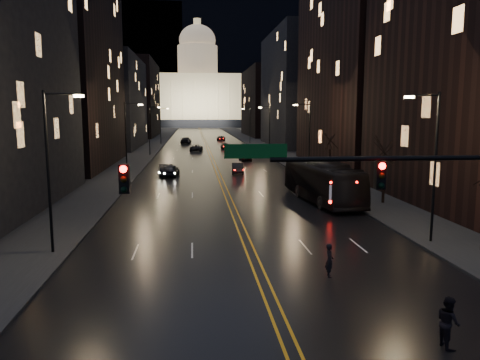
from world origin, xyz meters
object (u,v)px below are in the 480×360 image
object	(u,v)px
bus	(322,181)
pedestrian_b	(448,322)
traffic_signal	(443,188)
oncoming_car_a	(170,170)
receding_car_a	(238,168)
oncoming_car_b	(165,170)
pedestrian_a	(329,260)

from	to	relation	value
bus	pedestrian_b	bearing A→B (deg)	-101.78
traffic_signal	oncoming_car_a	size ratio (longest dim) A/B	3.80
receding_car_a	oncoming_car_b	bearing A→B (deg)	-167.83
bus	pedestrian_b	distance (m)	26.05
oncoming_car_b	pedestrian_b	xyz separation A→B (m)	(11.88, -44.13, 0.12)
traffic_signal	pedestrian_b	distance (m)	4.71
traffic_signal	oncoming_car_b	world-z (taller)	traffic_signal
traffic_signal	pedestrian_a	distance (m)	7.10
traffic_signal	pedestrian_a	size ratio (longest dim) A/B	10.65
oncoming_car_b	receding_car_a	bearing A→B (deg)	-178.61
oncoming_car_b	bus	bearing A→B (deg)	122.00
oncoming_car_b	pedestrian_b	size ratio (longest dim) A/B	2.64
traffic_signal	pedestrian_b	bearing A→B (deg)	-107.87
bus	oncoming_car_b	world-z (taller)	bus
bus	oncoming_car_b	size ratio (longest dim) A/B	2.74
oncoming_car_b	pedestrian_a	bearing A→B (deg)	97.95
oncoming_car_b	receding_car_a	xyz separation A→B (m)	(9.12, 1.34, -0.08)
pedestrian_b	oncoming_car_a	bearing A→B (deg)	13.76
traffic_signal	pedestrian_b	xyz separation A→B (m)	(-0.64, -2.00, -4.22)
pedestrian_a	pedestrian_b	world-z (taller)	pedestrian_b
oncoming_car_a	traffic_signal	bearing A→B (deg)	112.40
receding_car_a	traffic_signal	bearing A→B (deg)	-81.69
oncoming_car_a	pedestrian_b	bearing A→B (deg)	110.90
pedestrian_b	oncoming_car_b	bearing A→B (deg)	14.31
receding_car_a	bus	bearing A→B (deg)	-70.13
bus	oncoming_car_a	world-z (taller)	bus
pedestrian_a	oncoming_car_a	bearing A→B (deg)	18.85
pedestrian_a	pedestrian_b	size ratio (longest dim) A/B	0.92
traffic_signal	oncoming_car_b	distance (m)	44.17
pedestrian_a	traffic_signal	bearing A→B (deg)	-147.48
traffic_signal	bus	xyz separation A→B (m)	(2.22, 23.89, -3.32)
bus	pedestrian_a	world-z (taller)	bus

